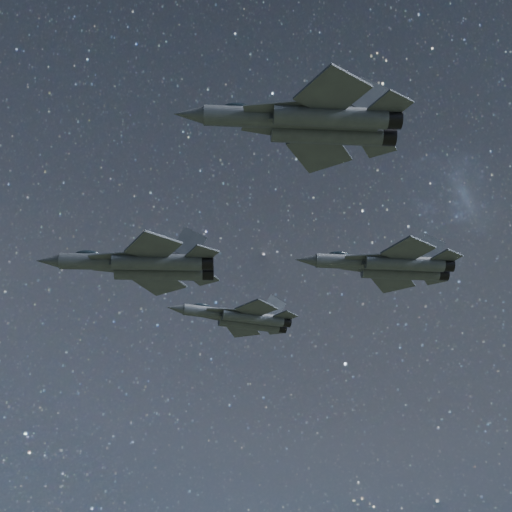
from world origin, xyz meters
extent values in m
cylinder|color=#333940|center=(-14.63, 3.86, 154.60)|extent=(8.64, 3.31, 1.78)
cone|color=#333940|center=(-20.02, 4.88, 154.60)|extent=(2.99, 2.08, 1.60)
ellipsoid|color=black|center=(-15.97, 4.12, 155.46)|extent=(2.89, 1.68, 0.88)
cube|color=#333940|center=(-8.79, 2.77, 154.54)|extent=(9.53, 3.41, 1.49)
cylinder|color=#333940|center=(-8.55, 1.56, 154.03)|extent=(9.76, 3.52, 1.78)
cylinder|color=#333940|center=(-8.13, 3.81, 154.03)|extent=(9.76, 3.52, 1.78)
cylinder|color=black|center=(-3.38, 0.59, 154.03)|extent=(1.76, 1.89, 1.65)
cylinder|color=black|center=(-2.96, 2.84, 154.03)|extent=(1.76, 1.89, 1.65)
cube|color=#333940|center=(-12.89, 1.97, 154.46)|extent=(5.99, 3.36, 0.14)
cube|color=#333940|center=(-12.32, 5.00, 154.46)|extent=(5.95, 1.30, 0.14)
cube|color=#333940|center=(-9.28, -1.09, 154.26)|extent=(5.83, 6.16, 0.23)
cube|color=#333940|center=(-7.84, 6.54, 154.26)|extent=(6.52, 6.56, 0.23)
cube|color=#333940|center=(-4.10, -0.79, 154.26)|extent=(3.43, 3.57, 0.17)
cube|color=#333940|center=(-3.13, 4.38, 154.26)|extent=(3.86, 3.88, 0.17)
cube|color=#333940|center=(-5.34, 0.67, 156.20)|extent=(3.88, 1.23, 4.07)
cube|color=#333940|center=(-4.82, 3.48, 156.20)|extent=(3.98, 0.70, 4.07)
cylinder|color=#333940|center=(0.11, 19.40, 157.37)|extent=(7.29, 1.95, 1.52)
cone|color=#333940|center=(-4.55, 19.12, 157.37)|extent=(2.42, 1.50, 1.36)
ellipsoid|color=black|center=(-1.05, 19.33, 158.10)|extent=(2.38, 1.16, 0.75)
cube|color=#333940|center=(5.17, 19.70, 157.32)|extent=(8.07, 1.94, 1.27)
cylinder|color=#333940|center=(5.62, 18.75, 156.88)|extent=(8.26, 2.01, 1.52)
cylinder|color=#333940|center=(5.50, 20.70, 156.88)|extent=(8.26, 2.01, 1.52)
cylinder|color=black|center=(10.10, 19.02, 156.88)|extent=(1.35, 1.48, 1.40)
cylinder|color=black|center=(9.98, 20.97, 156.88)|extent=(1.35, 1.48, 1.40)
cube|color=#333940|center=(1.95, 18.19, 157.25)|extent=(5.17, 1.73, 0.12)
cube|color=#333940|center=(1.79, 20.82, 157.25)|extent=(5.18, 2.30, 0.12)
cube|color=#333940|center=(5.57, 16.41, 157.08)|extent=(5.45, 5.56, 0.19)
cube|color=#333940|center=(5.17, 23.02, 157.08)|extent=(5.26, 5.45, 0.19)
cube|color=#333940|center=(9.78, 17.73, 157.08)|extent=(3.21, 3.27, 0.15)
cube|color=#333940|center=(9.51, 22.21, 157.08)|extent=(3.09, 3.18, 0.15)
cube|color=#333940|center=(8.46, 18.68, 158.73)|extent=(3.39, 0.49, 3.47)
cube|color=#333940|center=(8.31, 21.11, 158.73)|extent=(3.37, 0.63, 3.47)
cylinder|color=#333940|center=(-3.11, -22.06, 155.53)|extent=(8.49, 2.99, 1.75)
cone|color=#333940|center=(-8.45, -21.25, 155.53)|extent=(2.91, 1.96, 1.57)
ellipsoid|color=black|center=(-4.45, -21.86, 156.38)|extent=(2.82, 1.57, 0.87)
cube|color=#333940|center=(2.66, -22.95, 155.48)|extent=(9.37, 3.06, 1.46)
cylinder|color=#333940|center=(2.94, -24.13, 154.97)|extent=(9.60, 3.17, 1.75)
cylinder|color=#333940|center=(3.28, -21.91, 154.97)|extent=(9.60, 3.17, 1.75)
cylinder|color=black|center=(8.05, -24.91, 154.97)|extent=(1.69, 1.82, 1.62)
cylinder|color=black|center=(8.39, -22.69, 154.97)|extent=(1.69, 1.82, 1.62)
cube|color=#333940|center=(-1.34, -23.87, 155.40)|extent=(5.92, 3.14, 0.13)
cube|color=#333940|center=(-0.88, -20.87, 155.40)|extent=(5.89, 1.47, 0.13)
cube|color=#333940|center=(2.31, -26.76, 155.20)|extent=(5.84, 6.13, 0.22)
cube|color=#333940|center=(3.47, -19.21, 155.20)|extent=(6.39, 6.45, 0.22)
cube|color=#333940|center=(7.39, -26.29, 155.20)|extent=(3.43, 3.56, 0.17)
cube|color=#333940|center=(8.17, -21.18, 155.20)|extent=(3.78, 3.81, 0.17)
cube|color=#333940|center=(6.12, -24.90, 157.11)|extent=(3.84, 1.08, 4.00)
cube|color=#333940|center=(6.55, -22.12, 157.11)|extent=(3.92, 0.65, 4.00)
cylinder|color=#333940|center=(10.86, -4.99, 152.77)|extent=(7.32, 2.48, 1.51)
cone|color=#333940|center=(6.24, -4.36, 152.77)|extent=(2.49, 1.66, 1.36)
ellipsoid|color=black|center=(9.71, -4.83, 153.50)|extent=(2.43, 1.32, 0.75)
cube|color=#333940|center=(15.86, -5.68, 152.72)|extent=(8.08, 2.53, 1.26)
cylinder|color=#333940|center=(16.11, -6.70, 152.29)|extent=(8.28, 2.61, 1.51)
cylinder|color=#333940|center=(16.38, -4.77, 152.29)|extent=(8.28, 2.61, 1.51)
cylinder|color=black|center=(20.53, -7.31, 152.29)|extent=(1.44, 1.56, 1.40)
cylinder|color=black|center=(20.80, -5.38, 152.29)|extent=(1.44, 1.56, 1.40)
cube|color=#333940|center=(12.41, -6.53, 152.66)|extent=(5.12, 2.64, 0.12)
cube|color=#333940|center=(12.77, -3.93, 152.66)|extent=(5.10, 1.34, 0.12)
cube|color=#333940|center=(15.60, -8.98, 152.48)|extent=(5.07, 5.32, 0.19)
cube|color=#333940|center=(16.50, -2.44, 152.48)|extent=(5.51, 5.57, 0.19)
cube|color=#333940|center=(19.98, -8.50, 152.48)|extent=(2.98, 3.09, 0.15)
cube|color=#333940|center=(20.59, -4.08, 152.48)|extent=(3.25, 3.29, 0.15)
cube|color=#333940|center=(18.87, -7.32, 154.13)|extent=(3.33, 0.88, 3.45)
cube|color=#333940|center=(19.20, -4.92, 154.13)|extent=(3.39, 0.55, 3.45)
camera|label=1|loc=(-13.80, -71.86, 112.74)|focal=55.00mm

